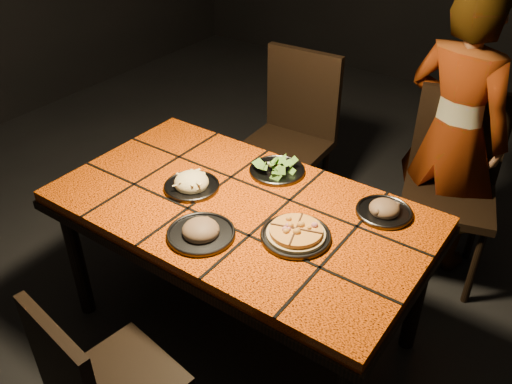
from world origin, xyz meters
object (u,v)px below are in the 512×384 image
Objects in this scene: plate_pasta at (192,184)px; plate_pizza at (296,234)px; chair_near at (97,383)px; diner at (454,134)px; dining_table at (240,219)px; chair_far_left at (293,128)px; chair_far_right at (452,175)px.

plate_pizza is at bearing -3.21° from plate_pasta.
chair_near is 0.55× the size of diner.
plate_pasta reaches higher than dining_table.
plate_pasta is (-0.25, -0.02, 0.10)m from dining_table.
chair_far_left reaches higher than chair_near.
plate_pasta reaches higher than plate_pizza.
diner is at bearing 63.56° from dining_table.
plate_pasta is (-0.85, -1.06, 0.19)m from chair_far_right.
chair_far_left is 0.95m from chair_far_right.
chair_near is 0.84× the size of chair_far_right.
dining_table is 1.04× the size of diner.
plate_pizza is at bearing 90.61° from diner.
chair_far_right reaches higher than plate_pasta.
chair_far_right is at bearing 0.20° from chair_far_left.
diner is 1.18m from plate_pizza.
dining_table is at bearing -80.56° from chair_near.
dining_table is at bearing 75.57° from diner.
chair_far_left is 4.20× the size of plate_pasta.
chair_far_left is at bearing -70.58° from chair_near.
plate_pizza is (-0.29, -1.09, 0.19)m from chair_far_right.
plate_pizza is 1.18× the size of plate_pasta.
dining_table is 1.89× the size of chair_near.
chair_near is 0.82× the size of chair_far_left.
chair_near reaches higher than dining_table.
diner reaches higher than chair_far_left.
chair_far_right is 1.37m from plate_pasta.
chair_near is 1.87m from chair_far_left.
diner reaches higher than dining_table.
plate_pasta is (-0.56, 0.03, 0.00)m from plate_pizza.
chair_far_right is at bearing 51.27° from plate_pasta.
dining_table is 1.24m from diner.
chair_near is at bearing -123.48° from chair_far_right.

